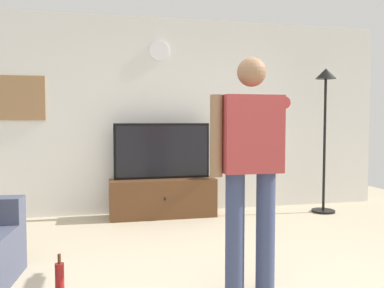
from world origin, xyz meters
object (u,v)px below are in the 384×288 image
at_px(framed_picture, 19,98).
at_px(person_standing_nearer_lamp, 250,161).
at_px(wall_clock, 159,51).
at_px(television, 162,151).
at_px(floor_lamp, 325,110).
at_px(beverage_bottle, 60,279).
at_px(tv_stand, 163,198).

height_order(framed_picture, person_standing_nearer_lamp, framed_picture).
bearing_deg(framed_picture, wall_clock, -0.16).
bearing_deg(television, person_standing_nearer_lamp, -84.09).
xyz_separation_m(floor_lamp, beverage_bottle, (-3.33, -2.04, -1.30)).
relative_size(person_standing_nearer_lamp, beverage_bottle, 5.56).
xyz_separation_m(floor_lamp, person_standing_nearer_lamp, (-1.97, -2.31, -0.43)).
bearing_deg(floor_lamp, person_standing_nearer_lamp, -130.45).
distance_m(television, framed_picture, 1.96).
height_order(framed_picture, beverage_bottle, framed_picture).
distance_m(wall_clock, framed_picture, 1.93).
distance_m(tv_stand, beverage_bottle, 2.53).
relative_size(television, beverage_bottle, 4.10).
bearing_deg(framed_picture, person_standing_nearer_lamp, -53.65).
distance_m(television, wall_clock, 1.39).
height_order(television, wall_clock, wall_clock).
bearing_deg(framed_picture, beverage_bottle, -74.44).
xyz_separation_m(tv_stand, television, (-0.00, 0.05, 0.62)).
relative_size(television, floor_lamp, 0.64).
height_order(tv_stand, framed_picture, framed_picture).
distance_m(framed_picture, person_standing_nearer_lamp, 3.56).
bearing_deg(beverage_bottle, person_standing_nearer_lamp, -10.94).
xyz_separation_m(television, person_standing_nearer_lamp, (0.27, -2.58, 0.12)).
bearing_deg(wall_clock, beverage_bottle, -113.27).
bearing_deg(tv_stand, television, 90.00).
xyz_separation_m(tv_stand, floor_lamp, (2.23, -0.23, 1.17)).
xyz_separation_m(wall_clock, floor_lamp, (2.23, -0.52, -0.81)).
xyz_separation_m(framed_picture, person_standing_nearer_lamp, (2.08, -2.83, -0.58)).
relative_size(framed_picture, person_standing_nearer_lamp, 0.37).
xyz_separation_m(television, framed_picture, (-1.81, 0.25, 0.70)).
xyz_separation_m(framed_picture, beverage_bottle, (0.71, -2.56, -1.45)).
bearing_deg(person_standing_nearer_lamp, tv_stand, 96.02).
bearing_deg(television, beverage_bottle, -115.42).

